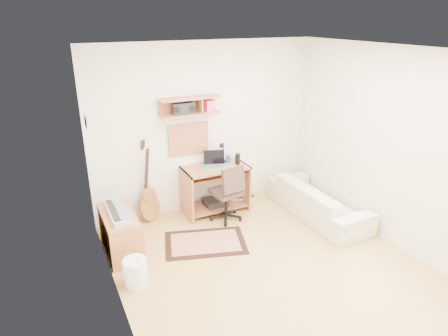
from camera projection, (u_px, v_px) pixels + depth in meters
name	position (u px, v px, depth m)	size (l,w,h in m)	color
floor	(272.00, 269.00, 4.84)	(3.60, 4.00, 0.01)	tan
ceiling	(284.00, 50.00, 3.88)	(3.60, 4.00, 0.01)	white
back_wall	(206.00, 128.00, 6.04)	(3.60, 0.01, 2.60)	silver
left_wall	(113.00, 204.00, 3.63)	(0.01, 4.00, 2.60)	silver
right_wall	(394.00, 149.00, 5.09)	(0.01, 4.00, 2.60)	silver
wall_shelf	(190.00, 106.00, 5.66)	(0.90, 0.25, 0.26)	#B66B40
cork_board	(188.00, 139.00, 5.94)	(0.64, 0.03, 0.49)	tan
wall_photo	(86.00, 122.00, 4.73)	(0.02, 0.20, 0.15)	#4C8CBF
desk	(215.00, 189.00, 6.15)	(1.00, 0.55, 0.75)	#B66B40
laptop	(215.00, 160.00, 5.95)	(0.32, 0.32, 0.25)	silver
speaker	(238.00, 159.00, 6.09)	(0.08, 0.08, 0.18)	black
desk_lamp	(223.00, 152.00, 6.16)	(0.11, 0.11, 0.33)	black
pencil_cup	(228.00, 159.00, 6.19)	(0.08, 0.08, 0.11)	#2E458A
boombox	(183.00, 108.00, 5.62)	(0.31, 0.14, 0.16)	black
rug	(205.00, 242.00, 5.39)	(1.09, 0.73, 0.01)	#D0B28B
task_chair	(226.00, 192.00, 5.86)	(0.46, 0.46, 0.91)	#372620
cabinet	(120.00, 232.00, 5.12)	(0.40, 0.90, 0.55)	#B66B40
music_keyboard	(118.00, 212.00, 5.01)	(0.23, 0.73, 0.06)	#B2B5BA
guitar	(148.00, 183.00, 5.75)	(0.34, 0.21, 1.26)	#9B642F
waste_basket	(136.00, 272.00, 4.51)	(0.28, 0.28, 0.33)	white
printer	(241.00, 197.00, 6.54)	(0.39, 0.31, 0.15)	#A5A8AA
sofa	(319.00, 195.00, 6.00)	(1.79, 0.52, 0.70)	beige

